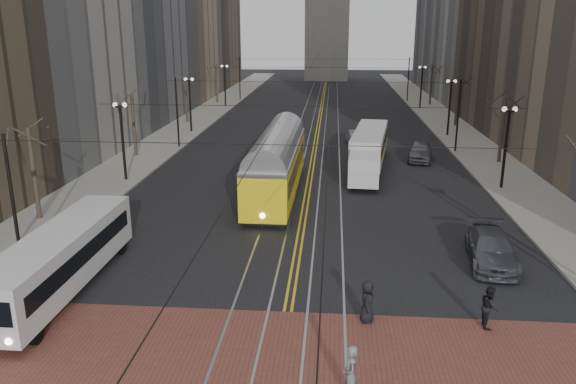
% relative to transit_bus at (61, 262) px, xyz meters
% --- Properties ---
extents(ground, '(260.00, 260.00, 0.00)m').
position_rel_transit_bus_xyz_m(ground, '(9.96, -0.16, -1.36)').
color(ground, black).
rests_on(ground, ground).
extents(sidewalk_left, '(5.00, 140.00, 0.15)m').
position_rel_transit_bus_xyz_m(sidewalk_left, '(-5.04, 44.84, -1.28)').
color(sidewalk_left, gray).
rests_on(sidewalk_left, ground).
extents(sidewalk_right, '(5.00, 140.00, 0.15)m').
position_rel_transit_bus_xyz_m(sidewalk_right, '(24.96, 44.84, -1.28)').
color(sidewalk_right, gray).
rests_on(sidewalk_right, ground).
extents(crosswalk_band, '(25.00, 6.00, 0.01)m').
position_rel_transit_bus_xyz_m(crosswalk_band, '(9.96, -4.16, -1.35)').
color(crosswalk_band, brown).
rests_on(crosswalk_band, ground).
extents(streetcar_rails, '(4.80, 130.00, 0.02)m').
position_rel_transit_bus_xyz_m(streetcar_rails, '(9.96, 44.84, -1.36)').
color(streetcar_rails, gray).
rests_on(streetcar_rails, ground).
extents(centre_lines, '(0.42, 130.00, 0.01)m').
position_rel_transit_bus_xyz_m(centre_lines, '(9.96, 44.84, -1.35)').
color(centre_lines, gold).
rests_on(centre_lines, ground).
extents(lamp_posts, '(27.60, 57.20, 5.60)m').
position_rel_transit_bus_xyz_m(lamp_posts, '(9.96, 28.59, 1.44)').
color(lamp_posts, black).
rests_on(lamp_posts, ground).
extents(street_trees, '(31.68, 53.28, 5.60)m').
position_rel_transit_bus_xyz_m(street_trees, '(9.96, 35.09, 1.44)').
color(street_trees, '#382D23').
rests_on(street_trees, ground).
extents(trolley_wires, '(25.96, 120.00, 6.60)m').
position_rel_transit_bus_xyz_m(trolley_wires, '(9.96, 34.67, 2.42)').
color(trolley_wires, black).
rests_on(trolley_wires, ground).
extents(transit_bus, '(2.31, 10.88, 2.72)m').
position_rel_transit_bus_xyz_m(transit_bus, '(0.00, 0.00, 0.00)').
color(transit_bus, silver).
rests_on(transit_bus, ground).
extents(streetcar, '(2.96, 15.00, 3.53)m').
position_rel_transit_bus_xyz_m(streetcar, '(7.85, 15.62, 0.40)').
color(streetcar, yellow).
rests_on(streetcar, ground).
extents(rear_bus, '(3.82, 11.27, 2.88)m').
position_rel_transit_bus_xyz_m(rear_bus, '(14.72, 24.86, 0.08)').
color(rear_bus, silver).
rests_on(rear_bus, ground).
extents(cargo_van, '(2.46, 5.62, 2.43)m').
position_rel_transit_bus_xyz_m(cargo_van, '(13.96, 18.46, -0.14)').
color(cargo_van, silver).
rests_on(cargo_van, ground).
extents(sedan_grey, '(2.72, 5.04, 1.63)m').
position_rel_transit_bus_xyz_m(sedan_grey, '(19.15, 26.37, -0.55)').
color(sedan_grey, '#46484F').
rests_on(sedan_grey, ground).
extents(sedan_silver, '(2.12, 4.55, 1.44)m').
position_rel_transit_bus_xyz_m(sedan_silver, '(13.96, 32.15, -0.64)').
color(sedan_silver, '#929499').
rests_on(sedan_silver, ground).
extents(sedan_parked, '(2.75, 5.49, 1.53)m').
position_rel_transit_bus_xyz_m(sedan_parked, '(19.46, 4.54, -0.59)').
color(sedan_parked, '#45474E').
rests_on(sedan_parked, ground).
extents(pedestrian_a, '(0.68, 0.91, 1.71)m').
position_rel_transit_bus_xyz_m(pedestrian_a, '(13.11, -1.66, -0.49)').
color(pedestrian_a, black).
rests_on(pedestrian_a, crosswalk_band).
extents(pedestrian_b, '(0.57, 0.76, 1.91)m').
position_rel_transit_bus_xyz_m(pedestrian_b, '(12.31, -6.66, -0.39)').
color(pedestrian_b, gray).
rests_on(pedestrian_b, crosswalk_band).
extents(pedestrian_c, '(0.68, 0.85, 1.67)m').
position_rel_transit_bus_xyz_m(pedestrian_c, '(17.76, -1.66, -0.51)').
color(pedestrian_c, black).
rests_on(pedestrian_c, crosswalk_band).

